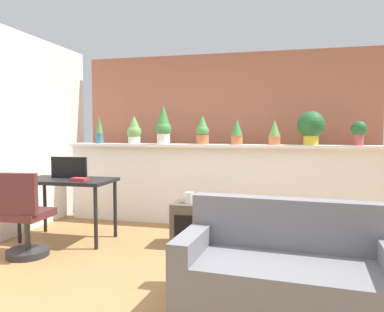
{
  "coord_description": "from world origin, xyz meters",
  "views": [
    {
      "loc": [
        0.84,
        -3.09,
        1.34
      ],
      "look_at": [
        -0.2,
        1.26,
        1.03
      ],
      "focal_mm": 34.74,
      "sensor_mm": 36.0,
      "label": 1
    }
  ],
  "objects_px": {
    "potted_plant_4": "(237,131)",
    "tv_monitor": "(69,167)",
    "potted_plant_2": "(163,125)",
    "desk": "(68,186)",
    "book_on_desk": "(80,179)",
    "potted_plant_6": "(311,126)",
    "potted_plant_7": "(359,131)",
    "potted_plant_3": "(202,131)",
    "potted_plant_0": "(99,130)",
    "potted_plant_5": "(275,132)",
    "office_chair": "(24,221)",
    "potted_plant_1": "(134,130)",
    "couch": "(287,274)",
    "side_cube_shelf": "(191,224)",
    "vase_on_shelf": "(189,198)"
  },
  "relations": [
    {
      "from": "potted_plant_4",
      "to": "tv_monitor",
      "type": "distance_m",
      "value": 2.23
    },
    {
      "from": "potted_plant_2",
      "to": "desk",
      "type": "height_order",
      "value": "potted_plant_2"
    },
    {
      "from": "book_on_desk",
      "to": "potted_plant_6",
      "type": "bearing_deg",
      "value": 24.56
    },
    {
      "from": "potted_plant_6",
      "to": "potted_plant_7",
      "type": "distance_m",
      "value": 0.58
    },
    {
      "from": "potted_plant_3",
      "to": "book_on_desk",
      "type": "bearing_deg",
      "value": -135.24
    },
    {
      "from": "potted_plant_0",
      "to": "potted_plant_3",
      "type": "distance_m",
      "value": 1.57
    },
    {
      "from": "potted_plant_5",
      "to": "potted_plant_6",
      "type": "relative_size",
      "value": 0.76
    },
    {
      "from": "tv_monitor",
      "to": "office_chair",
      "type": "height_order",
      "value": "tv_monitor"
    },
    {
      "from": "potted_plant_1",
      "to": "book_on_desk",
      "type": "xyz_separation_m",
      "value": [
        -0.18,
        -1.23,
        -0.57
      ]
    },
    {
      "from": "couch",
      "to": "potted_plant_5",
      "type": "bearing_deg",
      "value": 93.51
    },
    {
      "from": "book_on_desk",
      "to": "potted_plant_2",
      "type": "bearing_deg",
      "value": 61.89
    },
    {
      "from": "potted_plant_7",
      "to": "office_chair",
      "type": "distance_m",
      "value": 4.08
    },
    {
      "from": "potted_plant_2",
      "to": "book_on_desk",
      "type": "bearing_deg",
      "value": -118.11
    },
    {
      "from": "side_cube_shelf",
      "to": "office_chair",
      "type": "bearing_deg",
      "value": -152.41
    },
    {
      "from": "potted_plant_4",
      "to": "potted_plant_2",
      "type": "bearing_deg",
      "value": -179.73
    },
    {
      "from": "potted_plant_1",
      "to": "couch",
      "type": "xyz_separation_m",
      "value": [
        2.15,
        -2.34,
        -1.06
      ]
    },
    {
      "from": "potted_plant_2",
      "to": "side_cube_shelf",
      "type": "bearing_deg",
      "value": -55.78
    },
    {
      "from": "potted_plant_3",
      "to": "office_chair",
      "type": "xyz_separation_m",
      "value": [
        -1.54,
        -1.75,
        -0.95
      ]
    },
    {
      "from": "potted_plant_2",
      "to": "side_cube_shelf",
      "type": "relative_size",
      "value": 1.11
    },
    {
      "from": "potted_plant_3",
      "to": "book_on_desk",
      "type": "distance_m",
      "value": 1.79
    },
    {
      "from": "potted_plant_2",
      "to": "vase_on_shelf",
      "type": "relative_size",
      "value": 4.5
    },
    {
      "from": "potted_plant_4",
      "to": "desk",
      "type": "height_order",
      "value": "potted_plant_4"
    },
    {
      "from": "potted_plant_3",
      "to": "vase_on_shelf",
      "type": "bearing_deg",
      "value": -87.3
    },
    {
      "from": "side_cube_shelf",
      "to": "vase_on_shelf",
      "type": "height_order",
      "value": "vase_on_shelf"
    },
    {
      "from": "potted_plant_7",
      "to": "couch",
      "type": "relative_size",
      "value": 0.19
    },
    {
      "from": "potted_plant_6",
      "to": "side_cube_shelf",
      "type": "xyz_separation_m",
      "value": [
        -1.39,
        -0.93,
        -1.14
      ]
    },
    {
      "from": "office_chair",
      "to": "potted_plant_7",
      "type": "bearing_deg",
      "value": 26.48
    },
    {
      "from": "potted_plant_3",
      "to": "couch",
      "type": "relative_size",
      "value": 0.25
    },
    {
      "from": "potted_plant_1",
      "to": "side_cube_shelf",
      "type": "relative_size",
      "value": 0.82
    },
    {
      "from": "potted_plant_3",
      "to": "tv_monitor",
      "type": "bearing_deg",
      "value": -146.13
    },
    {
      "from": "potted_plant_6",
      "to": "vase_on_shelf",
      "type": "xyz_separation_m",
      "value": [
        -1.4,
        -0.95,
        -0.83
      ]
    },
    {
      "from": "side_cube_shelf",
      "to": "couch",
      "type": "relative_size",
      "value": 0.31
    },
    {
      "from": "potted_plant_6",
      "to": "book_on_desk",
      "type": "xyz_separation_m",
      "value": [
        -2.65,
        -1.21,
        -0.62
      ]
    },
    {
      "from": "potted_plant_3",
      "to": "desk",
      "type": "xyz_separation_m",
      "value": [
        -1.44,
        -1.07,
        -0.67
      ]
    },
    {
      "from": "potted_plant_7",
      "to": "book_on_desk",
      "type": "relative_size",
      "value": 1.71
    },
    {
      "from": "potted_plant_3",
      "to": "potted_plant_5",
      "type": "height_order",
      "value": "potted_plant_3"
    },
    {
      "from": "desk",
      "to": "side_cube_shelf",
      "type": "distance_m",
      "value": 1.56
    },
    {
      "from": "potted_plant_0",
      "to": "potted_plant_2",
      "type": "xyz_separation_m",
      "value": [
        1.0,
        -0.01,
        0.07
      ]
    },
    {
      "from": "potted_plant_4",
      "to": "potted_plant_5",
      "type": "relative_size",
      "value": 1.04
    },
    {
      "from": "potted_plant_0",
      "to": "potted_plant_5",
      "type": "xyz_separation_m",
      "value": [
        2.55,
        0.03,
        -0.03
      ]
    },
    {
      "from": "potted_plant_1",
      "to": "potted_plant_7",
      "type": "distance_m",
      "value": 3.05
    },
    {
      "from": "potted_plant_4",
      "to": "potted_plant_7",
      "type": "bearing_deg",
      "value": 0.69
    },
    {
      "from": "potted_plant_7",
      "to": "potted_plant_0",
      "type": "bearing_deg",
      "value": -179.8
    },
    {
      "from": "potted_plant_3",
      "to": "potted_plant_5",
      "type": "xyz_separation_m",
      "value": [
        0.98,
        0.04,
        -0.02
      ]
    },
    {
      "from": "potted_plant_6",
      "to": "office_chair",
      "type": "relative_size",
      "value": 0.49
    },
    {
      "from": "potted_plant_0",
      "to": "vase_on_shelf",
      "type": "bearing_deg",
      "value": -30.35
    },
    {
      "from": "book_on_desk",
      "to": "desk",
      "type": "bearing_deg",
      "value": 151.41
    },
    {
      "from": "potted_plant_5",
      "to": "desk",
      "type": "xyz_separation_m",
      "value": [
        -2.42,
        -1.1,
        -0.65
      ]
    },
    {
      "from": "potted_plant_7",
      "to": "desk",
      "type": "bearing_deg",
      "value": -162.55
    },
    {
      "from": "potted_plant_7",
      "to": "tv_monitor",
      "type": "distance_m",
      "value": 3.66
    }
  ]
}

